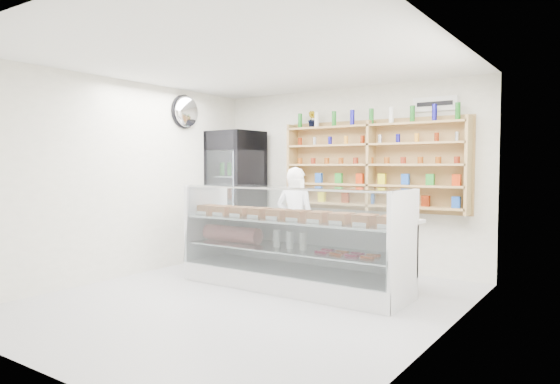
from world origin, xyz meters
The scene contains 8 objects.
room centered at (0.00, 0.00, 1.40)m, with size 5.00×5.00×5.00m.
display_counter centered at (0.11, 0.82, 0.36)m, with size 3.03×0.91×1.32m.
shop_worker centered at (-0.29, 1.50, 0.78)m, with size 0.57×0.38×1.57m, color white.
drinks_cooler centered at (-1.85, 2.02, 1.09)m, with size 0.82×0.80×2.17m.
wall_shelving centered at (0.50, 2.34, 1.59)m, with size 2.84×0.28×1.33m.
potted_plant centered at (-0.52, 2.34, 2.33)m, with size 0.14×0.12×0.26m, color #1E6626.
security_mirror centered at (-2.17, 1.20, 2.45)m, with size 0.15×0.50×0.50m, color silver.
wall_sign centered at (1.40, 2.47, 2.45)m, with size 0.62×0.03×0.20m, color white.
Camera 1 is at (3.62, -4.53, 1.58)m, focal length 32.00 mm.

